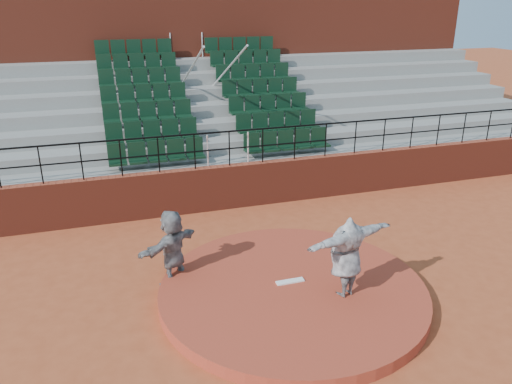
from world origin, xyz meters
TOP-DOWN VIEW (x-y plane):
  - ground at (0.00, 0.00)m, footprint 90.00×90.00m
  - pitchers_mound at (0.00, 0.00)m, footprint 5.50×5.50m
  - pitching_rubber at (0.00, 0.15)m, footprint 0.60×0.15m
  - boundary_wall at (0.00, 5.00)m, footprint 24.00×0.30m
  - wall_railing at (0.00, 5.00)m, footprint 24.04×0.05m
  - seating_deck at (0.00, 8.65)m, footprint 24.00×5.97m
  - press_box_facade at (0.00, 12.60)m, footprint 24.00×3.00m
  - pitcher at (0.87, -0.59)m, footprint 2.15×1.08m
  - fielder at (-2.25, 1.28)m, footprint 1.58×1.32m

SIDE VIEW (x-z plane):
  - ground at x=0.00m, z-range 0.00..0.00m
  - pitchers_mound at x=0.00m, z-range 0.00..0.25m
  - pitching_rubber at x=0.00m, z-range 0.25..0.28m
  - boundary_wall at x=0.00m, z-range 0.00..1.30m
  - fielder at x=-2.25m, z-range 0.00..1.70m
  - pitcher at x=0.87m, z-range 0.25..1.93m
  - seating_deck at x=0.00m, z-range -0.88..3.75m
  - wall_railing at x=0.00m, z-range 1.52..2.54m
  - press_box_facade at x=0.00m, z-range 0.00..7.10m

